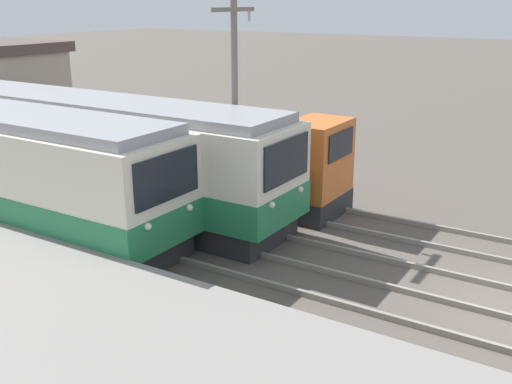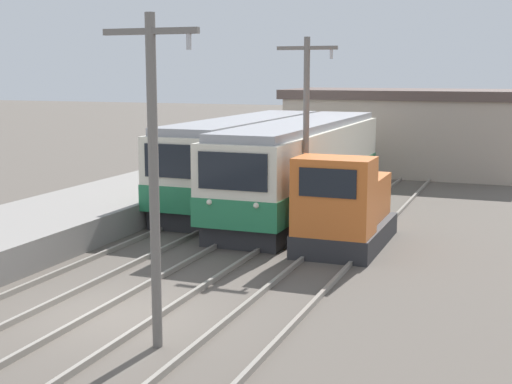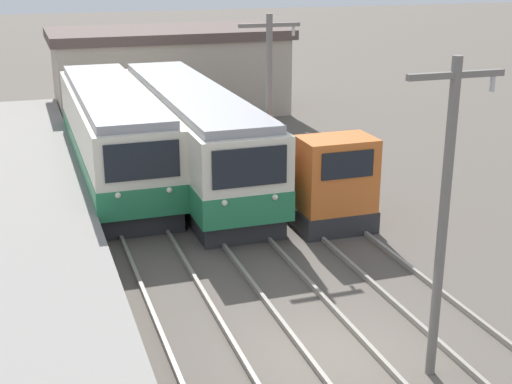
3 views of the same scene
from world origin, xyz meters
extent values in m
cube|color=#28282B|center=(-2.60, 14.37, 0.35)|extent=(2.58, 12.52, 0.70)
cube|color=black|center=(-2.60, 7.82, 2.51)|extent=(2.24, 0.06, 1.14)
sphere|color=silver|center=(-3.37, 7.81, 1.53)|extent=(0.18, 0.18, 0.18)
sphere|color=silver|center=(-1.83, 7.81, 1.53)|extent=(0.18, 0.18, 0.18)
cube|color=#28282B|center=(0.20, 13.42, 0.35)|extent=(2.58, 13.83, 0.70)
cube|color=silver|center=(0.20, 13.42, 2.00)|extent=(2.80, 14.41, 2.59)
cube|color=#267A4C|center=(0.20, 13.42, 1.17)|extent=(2.84, 14.45, 0.93)
cube|color=black|center=(0.20, 6.18, 2.52)|extent=(2.24, 0.06, 1.14)
sphere|color=silver|center=(-0.57, 6.17, 1.53)|extent=(0.18, 0.18, 0.18)
sphere|color=silver|center=(0.97, 6.17, 1.53)|extent=(0.18, 0.18, 0.18)
cube|color=#939399|center=(0.20, 13.42, 3.43)|extent=(2.46, 13.83, 0.28)
cube|color=#28282B|center=(3.20, 8.41, 0.35)|extent=(2.40, 4.78, 0.70)
cube|color=#D16628|center=(3.20, 6.78, 1.85)|extent=(2.28, 1.53, 2.30)
cube|color=black|center=(3.20, 6.00, 2.36)|extent=(1.68, 0.04, 0.83)
cube|color=#D16628|center=(3.20, 9.17, 1.40)|extent=(1.92, 3.15, 1.40)
cylinder|color=black|center=(3.20, 9.17, 2.35)|extent=(0.16, 0.16, 0.50)
cylinder|color=slate|center=(1.70, 8.80, 3.28)|extent=(0.20, 0.20, 6.57)
cube|color=slate|center=(1.70, 8.80, 6.22)|extent=(2.00, 0.12, 0.12)
cylinder|color=#B2B2B7|center=(2.50, 8.80, 6.02)|extent=(0.10, 0.10, 0.30)
camera|label=1|loc=(-12.91, -1.05, 6.47)|focal=42.00mm
camera|label=2|loc=(8.43, -13.33, 5.47)|focal=50.00mm
camera|label=3|loc=(-5.84, -12.37, 8.29)|focal=50.00mm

